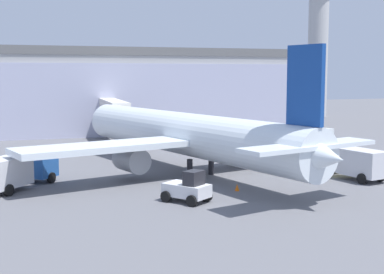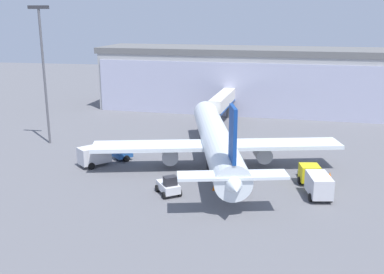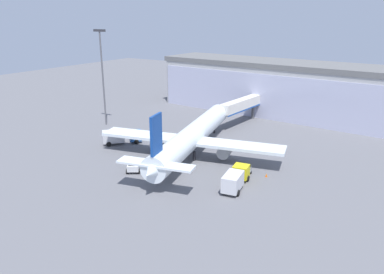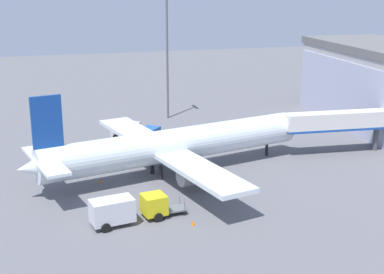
{
  "view_description": "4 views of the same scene",
  "coord_description": "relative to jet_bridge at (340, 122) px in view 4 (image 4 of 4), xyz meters",
  "views": [
    {
      "loc": [
        -18.91,
        -41.0,
        8.99
      ],
      "look_at": [
        -0.87,
        6.29,
        3.04
      ],
      "focal_mm": 50.0,
      "sensor_mm": 36.0,
      "label": 1
    },
    {
      "loc": [
        4.72,
        -52.14,
        19.61
      ],
      "look_at": [
        -5.03,
        3.38,
        4.11
      ],
      "focal_mm": 42.0,
      "sensor_mm": 36.0,
      "label": 2
    },
    {
      "loc": [
        31.2,
        -47.54,
        23.46
      ],
      "look_at": [
        -3.26,
        6.54,
        2.64
      ],
      "focal_mm": 35.0,
      "sensor_mm": 36.0,
      "label": 3
    },
    {
      "loc": [
        56.83,
        -10.37,
        21.98
      ],
      "look_at": [
        -0.64,
        6.6,
        4.74
      ],
      "focal_mm": 50.0,
      "sensor_mm": 36.0,
      "label": 4
    }
  ],
  "objects": [
    {
      "name": "safety_cone_wingtip",
      "position": [
        16.21,
        -25.2,
        -3.98
      ],
      "size": [
        0.36,
        0.36,
        0.55
      ],
      "primitive_type": "cone",
      "color": "orange",
      "rests_on": "ground"
    },
    {
      "name": "baggage_cart",
      "position": [
        13.15,
        -26.53,
        -3.76
      ],
      "size": [
        1.84,
        2.93,
        1.5
      ],
      "rotation": [
        0.0,
        0.0,
        1.66
      ],
      "color": "slate",
      "rests_on": "ground"
    },
    {
      "name": "fuel_truck",
      "position": [
        13.88,
        -31.16,
        -2.79
      ],
      "size": [
        3.48,
        7.56,
        2.65
      ],
      "rotation": [
        0.0,
        0.0,
        1.74
      ],
      "color": "yellow",
      "rests_on": "ground"
    },
    {
      "name": "airplane",
      "position": [
        1.67,
        -23.55,
        -0.78
      ],
      "size": [
        32.27,
        36.55,
        10.99
      ],
      "rotation": [
        0.0,
        0.0,
        1.8
      ],
      "color": "white",
      "rests_on": "ground"
    },
    {
      "name": "apron_light_mast",
      "position": [
        -25.34,
        -17.31,
        7.92
      ],
      "size": [
        3.2,
        0.4,
        20.79
      ],
      "color": "#59595E",
      "rests_on": "ground"
    },
    {
      "name": "catering_truck",
      "position": [
        -13.36,
        -25.41,
        -2.79
      ],
      "size": [
        6.54,
        6.88,
        2.65
      ],
      "rotation": [
        0.0,
        0.0,
        0.83
      ],
      "color": "#2659A5",
      "rests_on": "ground"
    },
    {
      "name": "pushback_tug",
      "position": [
        -2.35,
        -34.33,
        -3.29
      ],
      "size": [
        3.47,
        3.72,
        2.3
      ],
      "rotation": [
        0.0,
        0.0,
        2.16
      ],
      "color": "silver",
      "rests_on": "ground"
    },
    {
      "name": "safety_cone_nose",
      "position": [
        2.49,
        -32.29,
        -3.98
      ],
      "size": [
        0.36,
        0.36,
        0.55
      ],
      "primitive_type": "cone",
      "color": "orange",
      "rests_on": "ground"
    },
    {
      "name": "jet_bridge",
      "position": [
        0.0,
        0.0,
        0.0
      ],
      "size": [
        3.49,
        15.01,
        5.63
      ],
      "rotation": [
        0.0,
        0.0,
        1.49
      ],
      "color": "silver",
      "rests_on": "ground"
    },
    {
      "name": "ground",
      "position": [
        3.64,
        -28.02,
        -4.26
      ],
      "size": [
        240.0,
        240.0,
        0.0
      ],
      "primitive_type": "plane",
      "color": "slate"
    }
  ]
}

